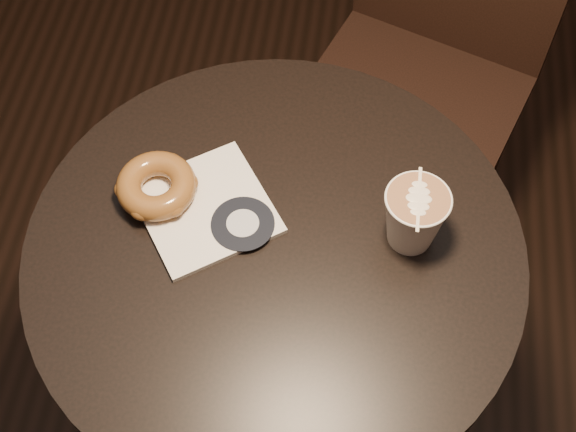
% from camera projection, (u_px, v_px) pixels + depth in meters
% --- Properties ---
extents(cafe_table, '(0.70, 0.70, 0.75)m').
position_uv_depth(cafe_table, '(276.00, 308.00, 1.28)').
color(cafe_table, black).
rests_on(cafe_table, ground).
extents(chair, '(0.53, 0.53, 1.05)m').
position_uv_depth(chair, '(436.00, 32.00, 1.56)').
color(chair, black).
rests_on(chair, ground).
extents(pastry_bag, '(0.24, 0.24, 0.01)m').
position_uv_depth(pastry_bag, '(206.00, 208.00, 1.14)').
color(pastry_bag, white).
rests_on(pastry_bag, cafe_table).
extents(doughnut, '(0.11, 0.11, 0.04)m').
position_uv_depth(doughnut, '(156.00, 186.00, 1.13)').
color(doughnut, brown).
rests_on(doughnut, pastry_bag).
extents(latte_cup, '(0.09, 0.09, 0.10)m').
position_uv_depth(latte_cup, '(414.00, 218.00, 1.08)').
color(latte_cup, white).
rests_on(latte_cup, cafe_table).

